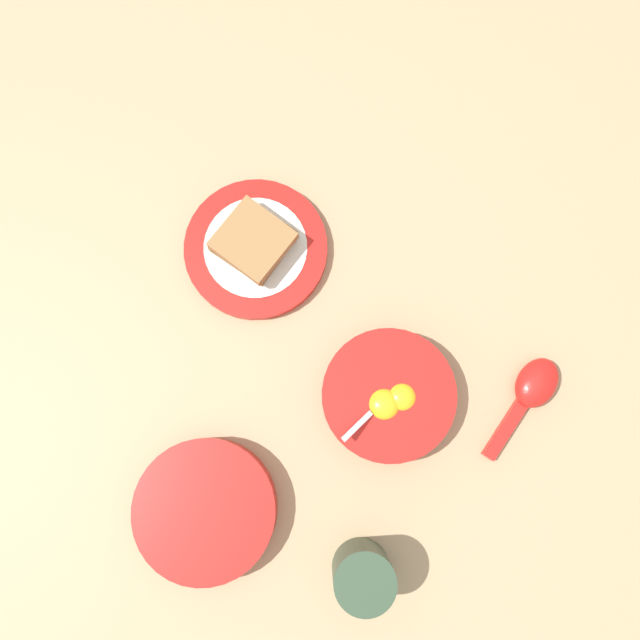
# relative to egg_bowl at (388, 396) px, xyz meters

# --- Properties ---
(ground_plane) EXTENTS (3.00, 3.00, 0.00)m
(ground_plane) POSITION_rel_egg_bowl_xyz_m (0.04, -0.02, -0.02)
(ground_plane) COLOR tan
(egg_bowl) EXTENTS (0.18, 0.18, 0.07)m
(egg_bowl) POSITION_rel_egg_bowl_xyz_m (0.00, 0.00, 0.00)
(egg_bowl) COLOR red
(egg_bowl) RESTS_ON ground_plane
(toast_plate) EXTENTS (0.20, 0.20, 0.02)m
(toast_plate) POSITION_rel_egg_bowl_xyz_m (0.10, -0.25, -0.02)
(toast_plate) COLOR red
(toast_plate) RESTS_ON ground_plane
(toast_sandwich) EXTENTS (0.12, 0.13, 0.04)m
(toast_sandwich) POSITION_rel_egg_bowl_xyz_m (0.10, -0.26, 0.01)
(toast_sandwich) COLOR brown
(toast_sandwich) RESTS_ON toast_plate
(soup_spoon) EXTENTS (0.15, 0.12, 0.03)m
(soup_spoon) POSITION_rel_egg_bowl_xyz_m (-0.19, 0.05, -0.01)
(soup_spoon) COLOR red
(soup_spoon) RESTS_ON ground_plane
(congee_bowl) EXTENTS (0.18, 0.18, 0.04)m
(congee_bowl) POSITION_rel_egg_bowl_xyz_m (0.27, 0.06, -0.00)
(congee_bowl) COLOR red
(congee_bowl) RESTS_ON ground_plane
(drinking_cup) EXTENTS (0.07, 0.07, 0.09)m
(drinking_cup) POSITION_rel_egg_bowl_xyz_m (0.11, 0.20, 0.03)
(drinking_cup) COLOR #334733
(drinking_cup) RESTS_ON ground_plane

